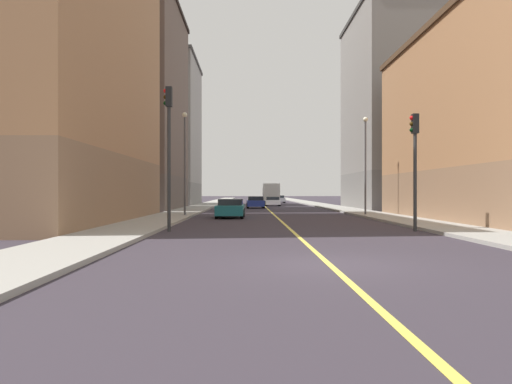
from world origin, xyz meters
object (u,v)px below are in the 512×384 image
traffic_light_left_near (415,155)px  box_truck (271,193)px  street_lamp_left_near (365,155)px  car_silver (279,199)px  car_blue (255,202)px  building_right_midblock (125,107)px  car_white (273,201)px  car_teal (231,208)px  street_lamp_right_near (185,153)px  building_left_mid (405,111)px  building_right_distant (157,133)px  building_left_near (512,123)px  building_right_corner (35,22)px  traffic_light_right_near (169,139)px

traffic_light_left_near → box_truck: size_ratio=0.83×
street_lamp_left_near → car_silver: bearing=94.5°
car_blue → car_silver: bearing=80.9°
building_right_midblock → street_lamp_left_near: bearing=-33.0°
car_white → car_teal: car_teal is taller
traffic_light_left_near → street_lamp_right_near: 18.14m
building_left_mid → car_blue: 18.89m
building_right_distant → car_silver: bearing=38.3°
traffic_light_left_near → street_lamp_left_near: bearing=85.8°
street_lamp_right_near → car_white: (7.72, 27.20, -4.04)m
building_left_near → car_teal: bearing=168.2°
building_right_corner → building_right_distant: building_right_corner is taller
building_left_mid → street_lamp_left_near: (-7.96, -15.76, -5.93)m
building_left_mid → street_lamp_right_near: size_ratio=2.80×
traffic_light_right_near → box_truck: (6.99, 50.81, -2.62)m
traffic_light_right_near → street_lamp_right_near: street_lamp_right_near is taller
traffic_light_left_near → building_right_midblock: bearing=126.2°
building_left_near → traffic_light_right_near: 22.02m
building_left_near → street_lamp_right_near: building_left_near is taller
building_right_distant → car_teal: size_ratio=4.60×
building_left_near → car_silver: size_ratio=5.32×
building_left_mid → building_right_midblock: building_right_midblock is taller
building_left_mid → building_right_corner: size_ratio=0.88×
building_left_mid → building_right_distant: 33.26m
building_left_near → street_lamp_left_near: size_ratio=2.90×
building_left_near → car_blue: building_left_near is taller
building_left_near → building_right_midblock: 35.39m
building_right_distant → car_white: size_ratio=5.06×
car_teal → box_truck: 39.09m
traffic_light_right_near → box_truck: 51.36m
building_right_midblock → box_truck: building_right_midblock is taller
street_lamp_right_near → street_lamp_left_near: bearing=2.5°
traffic_light_right_near → building_left_near: bearing=22.1°
building_left_near → building_right_midblock: (-29.26, 19.43, 4.31)m
traffic_light_left_near → car_teal: traffic_light_left_near is taller
traffic_light_left_near → car_white: bearing=96.5°
street_lamp_right_near → car_blue: bearing=74.3°
traffic_light_left_near → traffic_light_right_near: 11.35m
building_right_midblock → traffic_light_right_near: bearing=-72.1°
building_right_midblock → car_white: bearing=39.2°
car_blue → building_right_distant: bearing=136.0°
building_right_corner → traffic_light_right_near: (8.95, -6.62, -7.58)m
car_blue → box_truck: box_truck is taller
car_teal → traffic_light_left_near: bearing=-53.3°
building_left_mid → car_teal: (-17.92, -17.61, -9.80)m
traffic_light_right_near → car_teal: (2.39, 12.01, -3.58)m
building_left_mid → building_right_midblock: 29.33m
car_teal → building_right_distant: bearing=108.8°
building_left_mid → street_lamp_left_near: bearing=-116.8°
building_right_midblock → street_lamp_right_near: bearing=-61.1°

